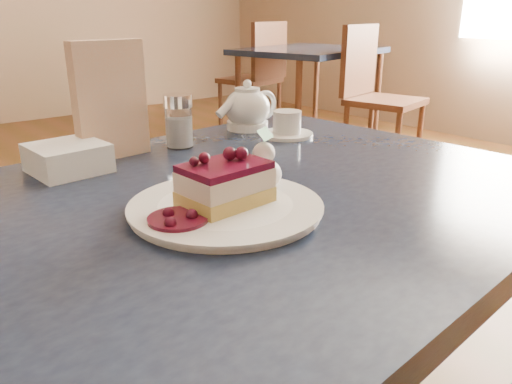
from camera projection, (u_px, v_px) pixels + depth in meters
main_table at (206, 249)px, 0.80m from camera, size 1.30×0.91×0.78m
dessert_plate at (226, 208)px, 0.74m from camera, size 0.28×0.28×0.01m
cheesecake_slice at (225, 184)px, 0.73m from camera, size 0.13×0.10×0.06m
whipped_cream at (264, 174)px, 0.79m from camera, size 0.06×0.06×0.05m
berry_sauce at (178, 219)px, 0.67m from camera, size 0.08×0.08×0.01m
tea_set at (255, 112)px, 1.23m from camera, size 0.20×0.24×0.11m
menu_card at (110, 101)px, 0.98m from camera, size 0.15×0.04×0.23m
sugar_shaker at (179, 121)px, 1.07m from camera, size 0.06×0.06×0.11m
napkin_stack at (68, 158)px, 0.92m from camera, size 0.13×0.13×0.05m
bg_table_far_right at (307, 139)px, 4.09m from camera, size 1.20×1.92×1.28m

